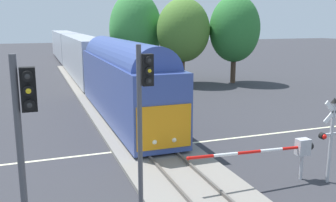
# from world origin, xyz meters

# --- Properties ---
(ground_plane) EXTENTS (220.00, 220.00, 0.00)m
(ground_plane) POSITION_xyz_m (0.00, 0.00, 0.00)
(ground_plane) COLOR #333338
(road_centre_stripe) EXTENTS (44.00, 0.20, 0.01)m
(road_centre_stripe) POSITION_xyz_m (0.00, 0.00, 0.00)
(road_centre_stripe) COLOR beige
(road_centre_stripe) RESTS_ON ground
(railway_track) EXTENTS (4.40, 80.00, 0.32)m
(railway_track) POSITION_xyz_m (0.00, 0.00, 0.10)
(railway_track) COLOR gray
(railway_track) RESTS_ON ground
(commuter_train) EXTENTS (3.04, 64.95, 5.16)m
(commuter_train) POSITION_xyz_m (0.00, 28.43, 2.73)
(commuter_train) COLOR #384C93
(commuter_train) RESTS_ON railway_track
(crossing_gate_near) EXTENTS (5.87, 0.40, 1.80)m
(crossing_gate_near) POSITION_xyz_m (4.14, -6.13, 1.41)
(crossing_gate_near) COLOR #B7B7BC
(crossing_gate_near) RESTS_ON ground
(crossing_signal_mast) EXTENTS (1.36, 0.44, 3.64)m
(crossing_signal_mast) POSITION_xyz_m (5.64, -6.82, 2.23)
(crossing_signal_mast) COLOR #B2B2B7
(crossing_signal_mast) RESTS_ON ground
(traffic_signal_median) EXTENTS (0.53, 0.38, 5.96)m
(traffic_signal_median) POSITION_xyz_m (-2.52, -7.28, 3.98)
(traffic_signal_median) COLOR #4C4C51
(traffic_signal_median) RESTS_ON ground
(traffic_signal_near_left) EXTENTS (0.53, 0.38, 5.95)m
(traffic_signal_near_left) POSITION_xyz_m (-6.02, -9.65, 3.98)
(traffic_signal_near_left) COLOR #4C4C51
(traffic_signal_near_left) RESTS_ON ground
(maple_right_background) EXTENTS (5.46, 5.46, 9.48)m
(maple_right_background) POSITION_xyz_m (15.14, 18.11, 5.88)
(maple_right_background) COLOR #4C3828
(maple_right_background) RESTS_ON ground
(oak_far_right) EXTENTS (5.64, 5.64, 9.12)m
(oak_far_right) POSITION_xyz_m (9.62, 19.26, 5.76)
(oak_far_right) COLOR brown
(oak_far_right) RESTS_ON ground
(elm_centre_background) EXTENTS (5.94, 5.94, 10.03)m
(elm_centre_background) POSITION_xyz_m (5.60, 23.75, 5.75)
(elm_centre_background) COLOR #4C3828
(elm_centre_background) RESTS_ON ground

